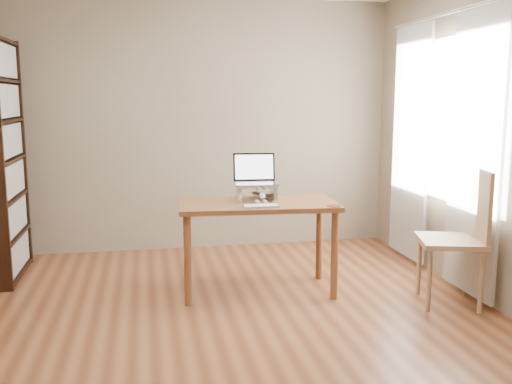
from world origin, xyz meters
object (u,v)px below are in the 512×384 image
object	(u,v)px
laptop	(255,176)
keyboard	(261,206)
chair	(461,231)
desk	(258,216)
cat	(256,192)

from	to	relation	value
laptop	keyboard	world-z (taller)	laptop
laptop	chair	xyz separation A→B (m)	(1.48, -0.71, -0.37)
keyboard	desk	bearing A→B (deg)	85.98
desk	cat	world-z (taller)	cat
keyboard	cat	bearing A→B (deg)	87.01
laptop	keyboard	size ratio (longest dim) A/B	1.30
laptop	chair	size ratio (longest dim) A/B	0.35
desk	chair	size ratio (longest dim) A/B	1.24
desk	cat	distance (m)	0.21
laptop	cat	xyz separation A→B (m)	(0.00, -0.03, -0.13)
laptop	cat	distance (m)	0.13
cat	chair	size ratio (longest dim) A/B	0.46
laptop	keyboard	distance (m)	0.41
desk	laptop	distance (m)	0.34
laptop	cat	world-z (taller)	laptop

